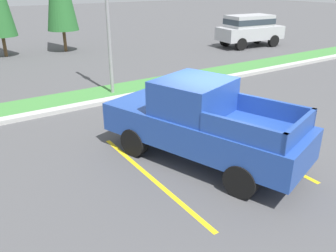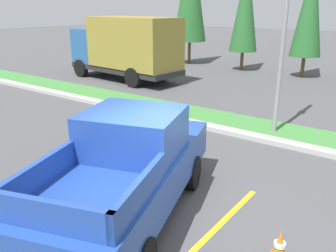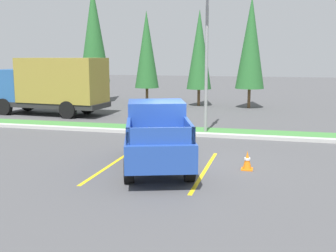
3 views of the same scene
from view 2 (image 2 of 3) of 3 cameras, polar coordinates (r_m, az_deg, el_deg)
ground_plane at (r=7.22m, az=1.24°, el=-14.43°), size 120.00×120.00×0.00m
parking_line_near at (r=8.24m, az=-14.28°, el=-10.50°), size 0.12×4.80×0.01m
parking_line_far at (r=6.48m, az=4.67°, el=-18.83°), size 0.12×4.80×0.01m
curb_strip at (r=11.23m, az=16.09°, el=-2.20°), size 56.00×0.40×0.15m
grass_median at (r=12.23m, az=17.91°, el=-0.88°), size 56.00×1.80×0.06m
pickup_truck_main at (r=6.79m, az=-6.26°, el=-6.78°), size 3.45×5.55×2.10m
cargo_truck_distant at (r=19.95m, az=-6.79°, el=12.59°), size 6.97×2.97×3.40m
cypress_tree_left_inner at (r=23.40m, az=12.35°, el=18.38°), size 1.75×1.75×6.72m
cypress_tree_center at (r=21.99m, az=21.89°, el=17.46°), size 1.74×1.74×6.68m
traffic_cone at (r=6.25m, az=17.48°, el=-18.12°), size 0.36×0.36×0.60m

